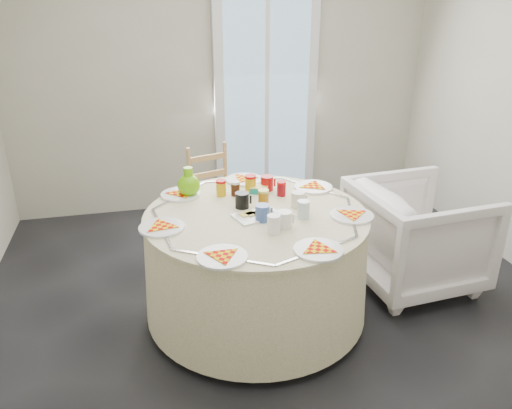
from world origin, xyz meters
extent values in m
plane|color=black|center=(0.00, 0.00, 0.00)|extent=(4.00, 4.00, 0.00)
cube|color=#BCB5A3|center=(0.00, 2.00, 1.30)|extent=(4.00, 0.02, 2.60)
cube|color=silver|center=(0.40, 1.95, 1.05)|extent=(1.00, 0.08, 2.10)
cylinder|color=#F9EDC4|center=(-0.15, 0.05, 0.38)|extent=(1.44, 1.44, 0.73)
imported|color=white|center=(1.07, 0.17, 0.39)|extent=(0.84, 0.89, 0.85)
cube|color=#0A877B|center=(-0.04, 0.38, 0.79)|extent=(0.14, 0.12, 0.05)
camera|label=1|loc=(-0.79, -2.70, 2.02)|focal=35.00mm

